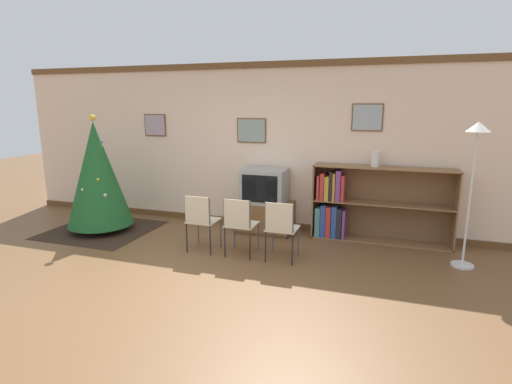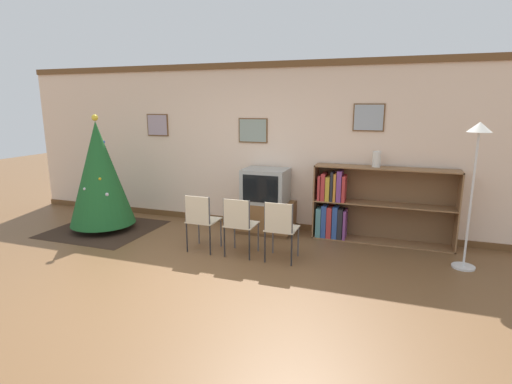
{
  "view_description": "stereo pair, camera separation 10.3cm",
  "coord_description": "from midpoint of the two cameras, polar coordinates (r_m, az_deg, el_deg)",
  "views": [
    {
      "loc": [
        2.07,
        -3.69,
        2.04
      ],
      "look_at": [
        0.38,
        1.42,
        0.85
      ],
      "focal_mm": 28.0,
      "sensor_mm": 36.0,
      "label": 1
    },
    {
      "loc": [
        2.17,
        -3.66,
        2.04
      ],
      "look_at": [
        0.38,
        1.42,
        0.85
      ],
      "focal_mm": 28.0,
      "sensor_mm": 36.0,
      "label": 2
    }
  ],
  "objects": [
    {
      "name": "christmas_tree",
      "position": [
        6.92,
        -22.13,
        2.37
      ],
      "size": [
        1.03,
        1.03,
        1.88
      ],
      "color": "maroon",
      "rests_on": "area_rug"
    },
    {
      "name": "vase",
      "position": [
        6.12,
        16.22,
        4.61
      ],
      "size": [
        0.12,
        0.12,
        0.24
      ],
      "color": "silver",
      "rests_on": "bookshelf"
    },
    {
      "name": "folding_chair_right",
      "position": [
        5.22,
        3.01,
        -5.05
      ],
      "size": [
        0.4,
        0.4,
        0.82
      ],
      "color": "beige",
      "rests_on": "ground_plane"
    },
    {
      "name": "ground_plane",
      "position": [
        4.71,
        -10.77,
        -13.46
      ],
      "size": [
        24.0,
        24.0,
        0.0
      ],
      "primitive_type": "plane",
      "color": "brown"
    },
    {
      "name": "standing_lamp",
      "position": [
        5.51,
        28.32,
        4.38
      ],
      "size": [
        0.28,
        0.28,
        1.84
      ],
      "color": "silver",
      "rests_on": "ground_plane"
    },
    {
      "name": "television",
      "position": [
        6.36,
        0.77,
        0.91
      ],
      "size": [
        0.69,
        0.54,
        0.54
      ],
      "color": "#9E9E99",
      "rests_on": "tv_console"
    },
    {
      "name": "folding_chair_left",
      "position": [
        5.62,
        -8.42,
        -3.89
      ],
      "size": [
        0.4,
        0.4,
        0.82
      ],
      "color": "beige",
      "rests_on": "ground_plane"
    },
    {
      "name": "folding_chair_center",
      "position": [
        5.39,
        -2.92,
        -4.47
      ],
      "size": [
        0.4,
        0.4,
        0.82
      ],
      "color": "beige",
      "rests_on": "ground_plane"
    },
    {
      "name": "wall_back",
      "position": [
        6.68,
        -0.27,
        6.52
      ],
      "size": [
        9.14,
        0.11,
        2.7
      ],
      "color": "beige",
      "rests_on": "ground_plane"
    },
    {
      "name": "area_rug",
      "position": [
        7.13,
        -21.52,
        -5.06
      ],
      "size": [
        1.62,
        1.54,
        0.01
      ],
      "color": "#332319",
      "rests_on": "ground_plane"
    },
    {
      "name": "bookshelf",
      "position": [
        6.26,
        13.65,
        -1.82
      ],
      "size": [
        2.04,
        0.36,
        1.14
      ],
      "color": "olive",
      "rests_on": "ground_plane"
    },
    {
      "name": "tv_console",
      "position": [
        6.49,
        0.76,
        -3.57
      ],
      "size": [
        0.9,
        0.55,
        0.5
      ],
      "color": "brown",
      "rests_on": "ground_plane"
    }
  ]
}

